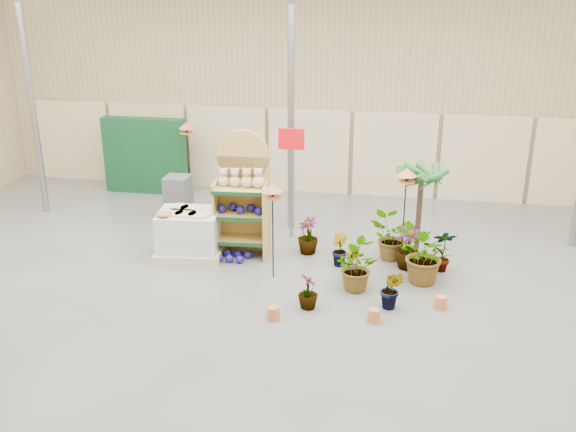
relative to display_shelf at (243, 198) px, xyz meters
name	(u,v)px	position (x,y,z in m)	size (l,w,h in m)	color
room	(263,156)	(0.65, -1.20, 1.16)	(15.20, 12.10, 4.70)	#5A5A55
display_shelf	(243,198)	(0.00, 0.00, 0.00)	(1.01, 0.68, 2.31)	#B38E44
teddy_bears	(242,179)	(0.03, -0.11, 0.41)	(0.86, 0.23, 0.37)	beige
gazing_balls_shelf	(241,209)	(0.00, -0.14, -0.15)	(0.85, 0.29, 0.16)	navy
gazing_balls_floor	(234,256)	(-0.09, -0.42, -0.98)	(0.63, 0.39, 0.15)	navy
pallet_stack	(189,233)	(-0.94, -0.33, -0.63)	(1.30, 1.13, 0.89)	#CDB688
charcoal_planters	(178,199)	(-1.72, 1.29, -0.56)	(0.50, 0.50, 1.00)	#3C3C3C
trellis_stock	(146,156)	(-3.15, 3.09, -0.16)	(2.00, 0.30, 1.80)	#0F3F1E
offer_sign	(291,161)	(0.75, 0.87, 0.51)	(0.50, 0.08, 2.20)	gray
bird_table_front	(272,191)	(0.76, -0.99, 0.52)	(0.34, 0.34, 1.70)	black
bird_table_right	(407,175)	(2.92, -0.07, 0.62)	(0.34, 0.34, 1.81)	black
bird_table_back	(186,128)	(-1.96, 2.68, 0.64)	(0.34, 0.34, 1.83)	black
palm	(422,175)	(3.19, 0.31, 0.53)	(0.70, 0.70, 1.85)	#422D1D
potted_plant_1	(351,263)	(2.08, -0.88, -0.74)	(0.35, 0.28, 0.64)	#276527
potted_plant_2	(354,266)	(2.16, -1.20, -0.65)	(0.74, 0.64, 0.82)	#276527
potted_plant_3	(408,248)	(3.03, -0.20, -0.67)	(0.44, 0.44, 0.78)	#276527
potted_plant_4	(444,250)	(3.65, -0.22, -0.66)	(0.42, 0.28, 0.79)	#276527
potted_plant_5	(339,249)	(1.82, -0.28, -0.75)	(0.33, 0.27, 0.60)	#276527
potted_plant_6	(389,238)	(2.69, 0.14, -0.64)	(0.76, 0.66, 0.84)	#276527
potted_plant_7	(308,292)	(1.52, -1.97, -0.77)	(0.32, 0.32, 0.56)	#276527
potted_plant_9	(392,289)	(2.80, -1.76, -0.73)	(0.36, 0.29, 0.66)	#276527
potted_plant_10	(423,256)	(3.28, -0.78, -0.55)	(0.91, 0.79, 1.02)	#276527
potted_plant_11	(308,235)	(1.19, 0.14, -0.70)	(0.40, 0.40, 0.71)	#276527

